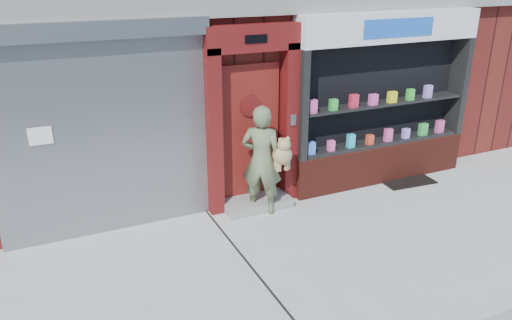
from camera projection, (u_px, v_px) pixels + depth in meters
ground at (355, 246)px, 7.02m from camera, size 80.00×80.00×0.00m
shutter_bay at (101, 119)px, 6.86m from camera, size 3.10×0.30×3.04m
red_door_bay at (252, 119)px, 7.77m from camera, size 1.52×0.58×2.90m
pharmacy_bay at (383, 107)px, 8.74m from camera, size 3.50×0.41×3.00m
woman at (263, 159)px, 7.72m from camera, size 0.83×0.72×1.75m
doormat at (405, 179)px, 9.19m from camera, size 1.00×0.74×0.02m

